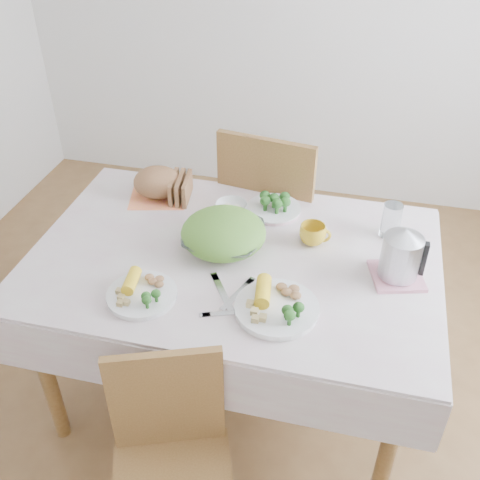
% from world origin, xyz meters
% --- Properties ---
extents(floor, '(3.60, 3.60, 0.00)m').
position_xyz_m(floor, '(0.00, 0.00, 0.00)').
color(floor, brown).
rests_on(floor, ground).
extents(dining_table, '(1.40, 0.90, 0.75)m').
position_xyz_m(dining_table, '(0.00, 0.00, 0.38)').
color(dining_table, brown).
rests_on(dining_table, floor).
extents(tablecloth, '(1.50, 1.00, 0.01)m').
position_xyz_m(tablecloth, '(0.00, 0.00, 0.76)').
color(tablecloth, beige).
rests_on(tablecloth, dining_table).
extents(chair_near, '(0.48, 0.48, 0.82)m').
position_xyz_m(chair_near, '(-0.01, -0.73, 0.47)').
color(chair_near, brown).
rests_on(chair_near, floor).
extents(chair_far, '(0.52, 0.52, 1.01)m').
position_xyz_m(chair_far, '(0.05, 0.68, 0.46)').
color(chair_far, brown).
rests_on(chair_far, floor).
extents(salad_bowl, '(0.30, 0.30, 0.07)m').
position_xyz_m(salad_bowl, '(-0.05, 0.04, 0.80)').
color(salad_bowl, white).
rests_on(salad_bowl, tablecloth).
extents(dinner_plate_left, '(0.29, 0.29, 0.02)m').
position_xyz_m(dinner_plate_left, '(-0.24, -0.30, 0.77)').
color(dinner_plate_left, white).
rests_on(dinner_plate_left, tablecloth).
extents(dinner_plate_right, '(0.33, 0.33, 0.02)m').
position_xyz_m(dinner_plate_right, '(0.21, -0.26, 0.77)').
color(dinner_plate_right, white).
rests_on(dinner_plate_right, tablecloth).
extents(broccoli_plate, '(0.30, 0.30, 0.02)m').
position_xyz_m(broccoli_plate, '(0.09, 0.32, 0.77)').
color(broccoli_plate, beige).
rests_on(broccoli_plate, tablecloth).
extents(napkin, '(0.29, 0.29, 0.00)m').
position_xyz_m(napkin, '(-0.42, 0.33, 0.76)').
color(napkin, '#FD8951').
rests_on(napkin, tablecloth).
extents(bread_loaf, '(0.27, 0.26, 0.12)m').
position_xyz_m(bread_loaf, '(-0.42, 0.33, 0.82)').
color(bread_loaf, brown).
rests_on(bread_loaf, napkin).
extents(fruit_bowl, '(0.14, 0.14, 0.04)m').
position_xyz_m(fruit_bowl, '(-0.08, 0.28, 0.78)').
color(fruit_bowl, white).
rests_on(fruit_bowl, tablecloth).
extents(yellow_mug, '(0.13, 0.13, 0.08)m').
position_xyz_m(yellow_mug, '(0.27, 0.14, 0.80)').
color(yellow_mug, gold).
rests_on(yellow_mug, tablecloth).
extents(glass_tumbler, '(0.09, 0.09, 0.14)m').
position_xyz_m(glass_tumbler, '(0.56, 0.26, 0.83)').
color(glass_tumbler, white).
rests_on(glass_tumbler, tablecloth).
extents(pink_tray, '(0.21, 0.21, 0.01)m').
position_xyz_m(pink_tray, '(0.59, 0.01, 0.77)').
color(pink_tray, '#CC7D90').
rests_on(pink_tray, tablecloth).
extents(electric_kettle, '(0.18, 0.18, 0.19)m').
position_xyz_m(electric_kettle, '(0.59, 0.01, 0.88)').
color(electric_kettle, '#B2B5BA').
rests_on(electric_kettle, pink_tray).
extents(fork_left, '(0.12, 0.18, 0.00)m').
position_xyz_m(fork_left, '(0.01, -0.21, 0.76)').
color(fork_left, silver).
rests_on(fork_left, tablecloth).
extents(fork_right, '(0.08, 0.18, 0.00)m').
position_xyz_m(fork_right, '(0.07, -0.21, 0.76)').
color(fork_right, silver).
rests_on(fork_right, tablecloth).
extents(knife, '(0.16, 0.08, 0.00)m').
position_xyz_m(knife, '(0.06, -0.31, 0.76)').
color(knife, silver).
rests_on(knife, tablecloth).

